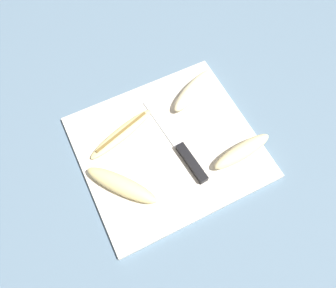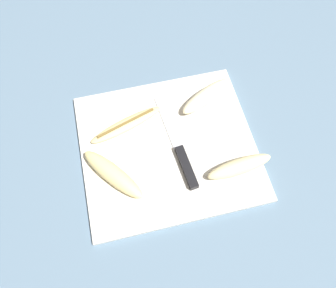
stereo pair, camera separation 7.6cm
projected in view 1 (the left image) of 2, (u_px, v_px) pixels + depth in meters
ground_plane at (168, 148)px, 0.79m from camera, size 4.00×4.00×0.00m
cutting_board at (168, 147)px, 0.78m from camera, size 0.41×0.37×0.01m
knife at (185, 154)px, 0.76m from camera, size 0.05×0.26×0.02m
banana_spotted_left at (122, 133)px, 0.78m from camera, size 0.19×0.09×0.02m
banana_pale_long at (193, 90)px, 0.82m from camera, size 0.15×0.10×0.04m
banana_golden_short at (121, 185)px, 0.72m from camera, size 0.14×0.16×0.03m
banana_soft_right at (242, 151)px, 0.75m from camera, size 0.16×0.05×0.04m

